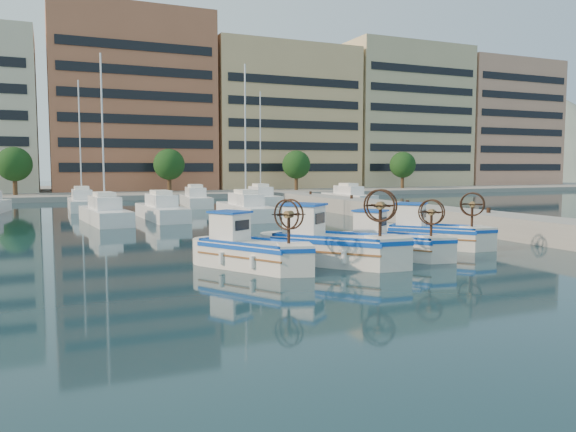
% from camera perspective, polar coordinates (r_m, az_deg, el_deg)
% --- Properties ---
extents(ground, '(300.00, 300.00, 0.00)m').
position_cam_1_polar(ground, '(22.33, 5.46, -4.97)').
color(ground, '#17363E').
rests_on(ground, ground).
extents(quay, '(3.00, 60.00, 1.20)m').
position_cam_1_polar(quay, '(36.21, 17.51, -0.39)').
color(quay, gray).
rests_on(quay, ground).
extents(waterfront, '(180.00, 40.00, 25.60)m').
position_cam_1_polar(waterfront, '(86.92, -10.16, 9.70)').
color(waterfront, gray).
rests_on(waterfront, ground).
extents(hill_east, '(160.00, 160.00, 50.00)m').
position_cam_1_polar(hill_east, '(198.51, 26.12, 3.38)').
color(hill_east, slate).
rests_on(hill_east, ground).
extents(yacht_marina, '(41.52, 24.06, 11.50)m').
position_cam_1_polar(yacht_marina, '(47.29, -14.50, 0.80)').
color(yacht_marina, white).
rests_on(yacht_marina, ground).
extents(fishing_boat_a, '(3.60, 4.48, 2.72)m').
position_cam_1_polar(fishing_boat_a, '(21.49, -3.91, -3.33)').
color(fishing_boat_a, silver).
rests_on(fishing_boat_a, ground).
extents(fishing_boat_b, '(4.47, 4.82, 3.03)m').
position_cam_1_polar(fishing_boat_b, '(22.40, 4.25, -2.77)').
color(fishing_boat_b, silver).
rests_on(fishing_boat_b, ground).
extents(fishing_boat_c, '(3.59, 4.13, 2.55)m').
position_cam_1_polar(fishing_boat_c, '(24.34, 10.38, -2.53)').
color(fishing_boat_c, silver).
rests_on(fishing_boat_c, ground).
extents(fishing_boat_d, '(4.02, 4.25, 2.69)m').
position_cam_1_polar(fishing_boat_d, '(27.80, 14.38, -1.59)').
color(fishing_boat_d, silver).
rests_on(fishing_boat_d, ground).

